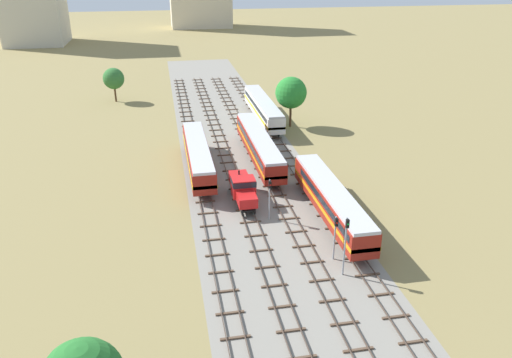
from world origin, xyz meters
name	(u,v)px	position (x,y,z in m)	size (l,w,h in m)	color
ground_plane	(254,186)	(0.00, 56.00, 0.00)	(480.00, 480.00, 0.00)	olive
ballast_bed	(254,186)	(0.00, 56.00, 0.00)	(17.28, 176.00, 0.01)	gray
track_far_left	(202,186)	(-6.64, 57.00, 0.14)	(2.40, 126.00, 0.29)	#47382D
track_left	(236,183)	(-2.21, 57.00, 0.14)	(2.40, 126.00, 0.29)	#47382D
track_centre_left	(269,181)	(2.21, 57.00, 0.14)	(2.40, 126.00, 0.29)	#47382D
track_centre	(302,178)	(6.64, 57.00, 0.14)	(2.40, 126.00, 0.29)	#47382D
diesel_railcar_centre_nearest	(331,200)	(6.64, 45.33, 2.60)	(2.96, 20.50, 3.80)	maroon
shunter_loco_left_near	(243,187)	(-2.21, 51.54, 2.01)	(2.74, 8.46, 3.10)	red
diesel_railcar_far_left_mid	(198,154)	(-6.64, 61.92, 2.60)	(2.96, 20.50, 3.80)	maroon
passenger_coach_centre_left_midfar	(259,145)	(2.21, 64.15, 2.61)	(2.96, 22.00, 3.80)	maroon
passenger_coach_centre_far	(263,107)	(6.64, 83.02, 2.61)	(2.96, 22.00, 3.80)	white
signal_post_nearest	(270,194)	(0.00, 46.83, 3.12)	(0.28, 0.47, 4.86)	gray
signal_post_near	(346,240)	(4.43, 35.04, 3.76)	(0.28, 0.47, 5.99)	gray
signal_post_mid	(335,233)	(4.43, 37.70, 3.01)	(0.28, 0.47, 4.67)	gray
lineside_tree_0	(291,93)	(10.71, 79.28, 5.97)	(5.36, 5.36, 8.67)	#4C331E
lineside_tree_1	(114,79)	(-20.14, 102.00, 4.70)	(4.23, 4.23, 6.83)	#4C331E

